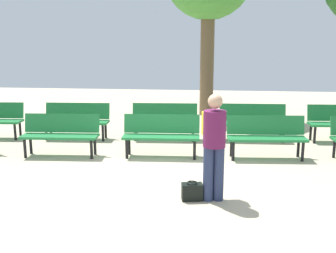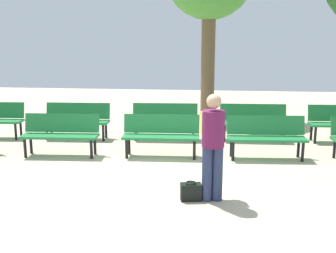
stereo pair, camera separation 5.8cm
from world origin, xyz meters
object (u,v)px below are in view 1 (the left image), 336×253
at_px(bench_r0_c1, 61,132).
at_px(visitor_with_backpack, 214,141).
at_px(bench_r1_c1, 77,118).
at_px(bench_r1_c3, 253,120).
at_px(bench_r0_c2, 161,133).
at_px(bench_r0_c3, 266,134).
at_px(bench_r1_c2, 165,119).
at_px(handbag, 192,191).

xyz_separation_m(bench_r0_c1, visitor_with_backpack, (3.21, -2.11, 0.43)).
bearing_deg(bench_r1_c1, bench_r0_c1, -86.71).
bearing_deg(bench_r1_c3, bench_r0_c2, -143.39).
bearing_deg(bench_r1_c3, visitor_with_backpack, -105.81).
xyz_separation_m(bench_r1_c1, visitor_with_backpack, (3.36, -3.60, 0.43)).
xyz_separation_m(bench_r0_c1, bench_r1_c3, (4.16, 1.81, 0.00)).
relative_size(bench_r0_c2, bench_r0_c3, 0.99).
xyz_separation_m(bench_r0_c3, bench_r1_c2, (-2.28, 1.39, 0.00)).
bearing_deg(bench_r0_c2, bench_r1_c3, 36.01).
height_order(bench_r1_c3, handbag, bench_r1_c3).
xyz_separation_m(bench_r0_c1, bench_r0_c3, (4.30, 0.27, 0.00)).
distance_m(bench_r1_c3, handbag, 4.19).
height_order(bench_r1_c1, bench_r1_c3, same).
distance_m(bench_r1_c1, bench_r1_c2, 2.18).
height_order(bench_r1_c1, handbag, bench_r1_c1).
distance_m(bench_r1_c2, handbag, 3.95).
height_order(bench_r0_c1, bench_r0_c2, same).
height_order(bench_r1_c3, visitor_with_backpack, visitor_with_backpack).
distance_m(bench_r0_c2, visitor_with_backpack, 2.56).
height_order(bench_r0_c1, bench_r1_c2, same).
relative_size(bench_r0_c2, bench_r1_c3, 1.00).
height_order(bench_r0_c2, bench_r1_c2, same).
relative_size(bench_r0_c3, bench_r1_c3, 1.01).
xyz_separation_m(bench_r1_c1, bench_r1_c2, (2.17, 0.17, 0.00)).
height_order(bench_r1_c1, visitor_with_backpack, visitor_with_backpack).
distance_m(bench_r1_c1, bench_r1_c3, 4.33).
distance_m(bench_r0_c3, bench_r1_c3, 1.54).
relative_size(bench_r1_c1, bench_r1_c3, 1.00).
xyz_separation_m(bench_r0_c1, bench_r1_c2, (2.02, 1.66, 0.00)).
bearing_deg(bench_r1_c3, bench_r1_c2, -178.33).
height_order(bench_r0_c2, bench_r0_c3, same).
bearing_deg(bench_r0_c3, bench_r1_c3, 90.70).
xyz_separation_m(visitor_with_backpack, handbag, (-0.32, -0.07, -0.80)).
xyz_separation_m(bench_r1_c1, bench_r1_c3, (4.32, 0.31, 0.00)).
bearing_deg(bench_r1_c1, bench_r0_c2, -32.74).
distance_m(bench_r0_c2, bench_r1_c3, 2.61).
bearing_deg(handbag, bench_r0_c1, 143.07).
height_order(visitor_with_backpack, handbag, visitor_with_backpack).
xyz_separation_m(bench_r1_c3, handbag, (-1.27, -3.98, -0.37)).
height_order(bench_r0_c1, bench_r1_c1, same).
distance_m(bench_r0_c3, bench_r1_c2, 2.67).
bearing_deg(bench_r1_c2, bench_r1_c1, -178.72).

